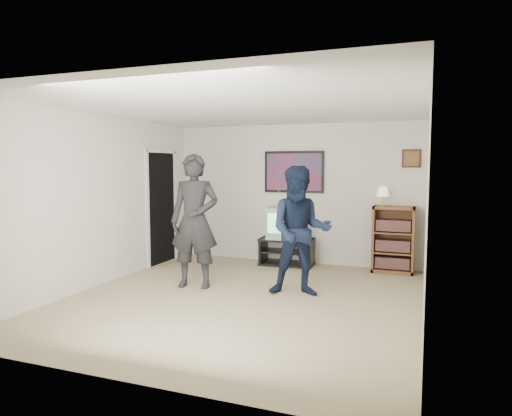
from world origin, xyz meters
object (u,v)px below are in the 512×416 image
Objects in this scene: crt_television at (287,223)px; bookshelf at (393,240)px; media_stand at (287,251)px; person_short at (300,231)px; person_tall at (195,221)px.

crt_television is 1.82m from bookshelf.
bookshelf is at bearing -1.55° from media_stand.
bookshelf is at bearing -4.54° from crt_television.
media_stand is at bearing 97.72° from person_short.
person_short is (0.71, -1.78, 0.64)m from media_stand.
person_short is at bearing -74.36° from crt_television.
person_tall reaches higher than media_stand.
crt_television is 0.34× the size of person_tall.
media_stand is 0.51× the size of person_tall.
bookshelf is at bearing 45.16° from person_short.
person_short is at bearing -5.66° from person_tall.
person_short is (-1.10, -1.83, 0.33)m from bookshelf.
crt_television is at bearing 176.87° from media_stand.
person_short is at bearing -120.92° from bookshelf.
media_stand is 0.89× the size of bookshelf.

